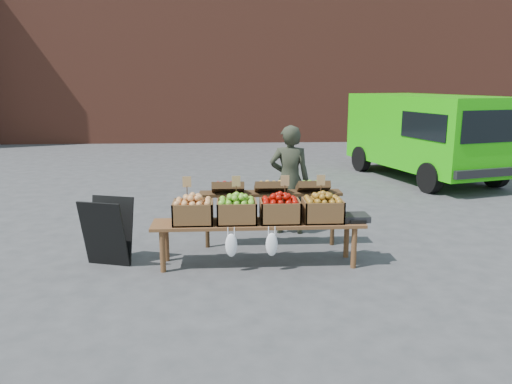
{
  "coord_description": "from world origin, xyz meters",
  "views": [
    {
      "loc": [
        -0.96,
        -6.13,
        2.33
      ],
      "look_at": [
        -0.57,
        0.48,
        0.85
      ],
      "focal_mm": 35.0,
      "sensor_mm": 36.0,
      "label": 1
    }
  ],
  "objects_px": {
    "vendor": "(289,180)",
    "crate_russet_pears": "(237,212)",
    "crate_red_apples": "(280,211)",
    "chalkboard_sign": "(108,232)",
    "crate_golden_apples": "(193,212)",
    "delivery_van": "(425,138)",
    "back_table": "(270,211)",
    "weighing_scale": "(355,217)",
    "crate_green_apples": "(323,210)",
    "display_bench": "(258,243)"
  },
  "relations": [
    {
      "from": "display_bench",
      "to": "weighing_scale",
      "type": "xyz_separation_m",
      "value": [
        1.25,
        0.0,
        0.33
      ]
    },
    {
      "from": "delivery_van",
      "to": "crate_russet_pears",
      "type": "bearing_deg",
      "value": -145.39
    },
    {
      "from": "delivery_van",
      "to": "back_table",
      "type": "xyz_separation_m",
      "value": [
        -4.15,
        -4.87,
        -0.48
      ]
    },
    {
      "from": "crate_russet_pears",
      "to": "crate_red_apples",
      "type": "height_order",
      "value": "same"
    },
    {
      "from": "crate_russet_pears",
      "to": "weighing_scale",
      "type": "height_order",
      "value": "crate_russet_pears"
    },
    {
      "from": "back_table",
      "to": "display_bench",
      "type": "relative_size",
      "value": 0.78
    },
    {
      "from": "vendor",
      "to": "crate_green_apples",
      "type": "height_order",
      "value": "vendor"
    },
    {
      "from": "chalkboard_sign",
      "to": "crate_russet_pears",
      "type": "bearing_deg",
      "value": 12.77
    },
    {
      "from": "delivery_van",
      "to": "crate_red_apples",
      "type": "height_order",
      "value": "delivery_van"
    },
    {
      "from": "crate_golden_apples",
      "to": "crate_green_apples",
      "type": "relative_size",
      "value": 1.0
    },
    {
      "from": "chalkboard_sign",
      "to": "crate_russet_pears",
      "type": "height_order",
      "value": "chalkboard_sign"
    },
    {
      "from": "delivery_van",
      "to": "crate_golden_apples",
      "type": "height_order",
      "value": "delivery_van"
    },
    {
      "from": "crate_red_apples",
      "to": "crate_green_apples",
      "type": "bearing_deg",
      "value": 0.0
    },
    {
      "from": "back_table",
      "to": "crate_russet_pears",
      "type": "relative_size",
      "value": 4.2
    },
    {
      "from": "crate_golden_apples",
      "to": "crate_green_apples",
      "type": "height_order",
      "value": "same"
    },
    {
      "from": "display_bench",
      "to": "back_table",
      "type": "bearing_deg",
      "value": 73.1
    },
    {
      "from": "crate_red_apples",
      "to": "chalkboard_sign",
      "type": "bearing_deg",
      "value": 177.15
    },
    {
      "from": "delivery_van",
      "to": "crate_red_apples",
      "type": "bearing_deg",
      "value": -141.89
    },
    {
      "from": "crate_russet_pears",
      "to": "crate_red_apples",
      "type": "bearing_deg",
      "value": 0.0
    },
    {
      "from": "vendor",
      "to": "crate_russet_pears",
      "type": "relative_size",
      "value": 3.37
    },
    {
      "from": "crate_golden_apples",
      "to": "crate_green_apples",
      "type": "xyz_separation_m",
      "value": [
        1.65,
        0.0,
        0.0
      ]
    },
    {
      "from": "crate_green_apples",
      "to": "crate_golden_apples",
      "type": "bearing_deg",
      "value": 180.0
    },
    {
      "from": "display_bench",
      "to": "crate_red_apples",
      "type": "bearing_deg",
      "value": 0.0
    },
    {
      "from": "chalkboard_sign",
      "to": "weighing_scale",
      "type": "relative_size",
      "value": 2.6
    },
    {
      "from": "delivery_van",
      "to": "display_bench",
      "type": "distance_m",
      "value": 7.13
    },
    {
      "from": "back_table",
      "to": "delivery_van",
      "type": "bearing_deg",
      "value": 49.55
    },
    {
      "from": "delivery_van",
      "to": "crate_golden_apples",
      "type": "distance_m",
      "value": 7.63
    },
    {
      "from": "back_table",
      "to": "chalkboard_sign",
      "type": "bearing_deg",
      "value": -164.14
    },
    {
      "from": "display_bench",
      "to": "vendor",
      "type": "bearing_deg",
      "value": 67.4
    },
    {
      "from": "delivery_van",
      "to": "crate_green_apples",
      "type": "relative_size",
      "value": 8.92
    },
    {
      "from": "vendor",
      "to": "crate_golden_apples",
      "type": "distance_m",
      "value": 1.95
    },
    {
      "from": "chalkboard_sign",
      "to": "display_bench",
      "type": "height_order",
      "value": "chalkboard_sign"
    },
    {
      "from": "chalkboard_sign",
      "to": "back_table",
      "type": "height_order",
      "value": "back_table"
    },
    {
      "from": "crate_green_apples",
      "to": "weighing_scale",
      "type": "bearing_deg",
      "value": 0.0
    },
    {
      "from": "vendor",
      "to": "weighing_scale",
      "type": "distance_m",
      "value": 1.54
    },
    {
      "from": "delivery_van",
      "to": "crate_green_apples",
      "type": "distance_m",
      "value": 6.62
    },
    {
      "from": "chalkboard_sign",
      "to": "display_bench",
      "type": "distance_m",
      "value": 1.94
    },
    {
      "from": "chalkboard_sign",
      "to": "crate_russet_pears",
      "type": "relative_size",
      "value": 1.77
    },
    {
      "from": "crate_golden_apples",
      "to": "crate_green_apples",
      "type": "bearing_deg",
      "value": 0.0
    },
    {
      "from": "display_bench",
      "to": "crate_red_apples",
      "type": "relative_size",
      "value": 5.4
    },
    {
      "from": "crate_russet_pears",
      "to": "crate_green_apples",
      "type": "bearing_deg",
      "value": 0.0
    },
    {
      "from": "chalkboard_sign",
      "to": "crate_green_apples",
      "type": "relative_size",
      "value": 1.77
    },
    {
      "from": "vendor",
      "to": "weighing_scale",
      "type": "height_order",
      "value": "vendor"
    },
    {
      "from": "chalkboard_sign",
      "to": "back_table",
      "type": "xyz_separation_m",
      "value": [
        2.15,
        0.61,
        0.08
      ]
    },
    {
      "from": "chalkboard_sign",
      "to": "crate_red_apples",
      "type": "xyz_separation_m",
      "value": [
        2.2,
        -0.11,
        0.27
      ]
    },
    {
      "from": "back_table",
      "to": "crate_golden_apples",
      "type": "height_order",
      "value": "back_table"
    },
    {
      "from": "crate_golden_apples",
      "to": "chalkboard_sign",
      "type": "bearing_deg",
      "value": 174.32
    },
    {
      "from": "back_table",
      "to": "weighing_scale",
      "type": "bearing_deg",
      "value": -34.92
    },
    {
      "from": "back_table",
      "to": "weighing_scale",
      "type": "xyz_separation_m",
      "value": [
        1.03,
        -0.72,
        0.09
      ]
    },
    {
      "from": "crate_red_apples",
      "to": "weighing_scale",
      "type": "relative_size",
      "value": 1.47
    }
  ]
}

